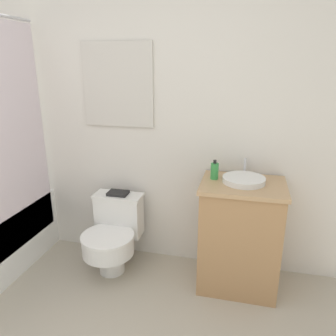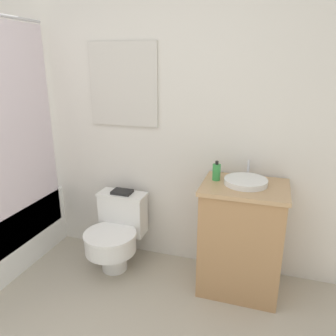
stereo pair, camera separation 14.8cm
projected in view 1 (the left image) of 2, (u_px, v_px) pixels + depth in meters
wall_back at (125, 114)px, 2.68m from camera, size 3.59×0.07×2.50m
toilet at (113, 234)px, 2.69m from camera, size 0.42×0.56×0.61m
vanity at (240, 235)px, 2.46m from camera, size 0.60×0.48×0.84m
sink at (244, 180)px, 2.34m from camera, size 0.30×0.34×0.13m
soap_bottle at (215, 171)px, 2.40m from camera, size 0.06×0.06×0.14m
book_on_tank at (118, 193)px, 2.73m from camera, size 0.17×0.12×0.02m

